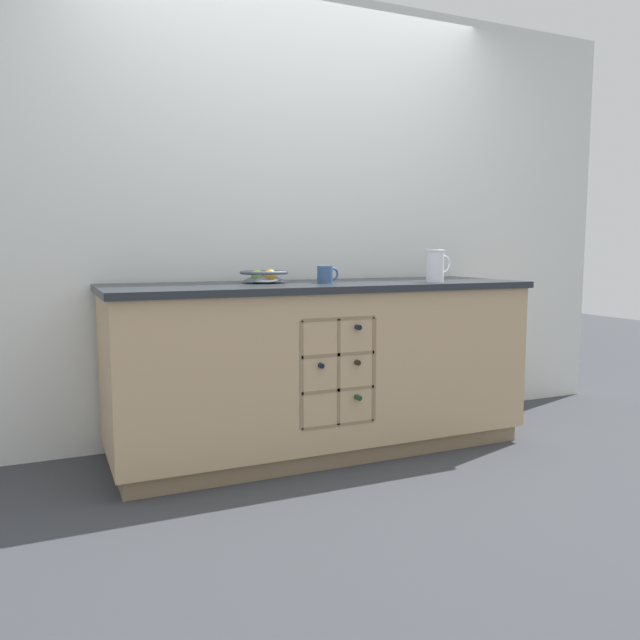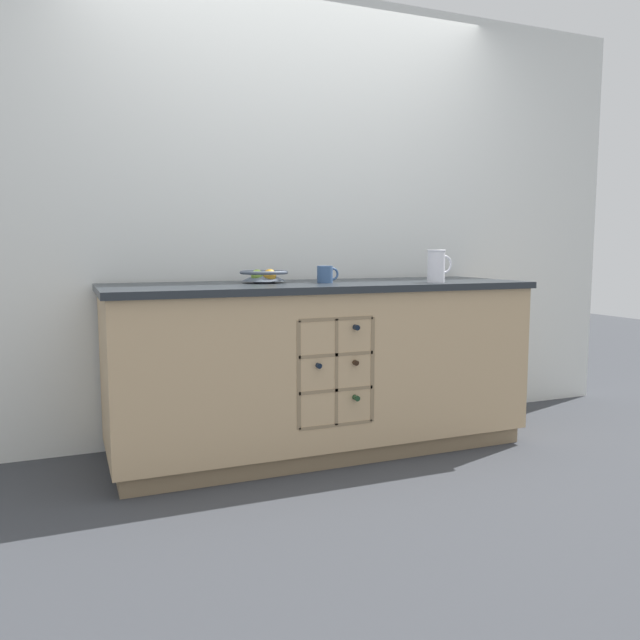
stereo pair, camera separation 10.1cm
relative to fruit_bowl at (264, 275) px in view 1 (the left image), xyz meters
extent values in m
plane|color=#383A3F|center=(0.28, -0.10, -0.95)|extent=(14.00, 14.00, 0.00)
cube|color=silver|center=(0.28, 0.32, 0.33)|extent=(4.61, 0.06, 2.55)
cube|color=#8B7354|center=(0.28, -0.10, -0.90)|extent=(2.15, 0.64, 0.09)
cube|color=tan|center=(0.28, -0.10, -0.47)|extent=(2.21, 0.70, 0.78)
cube|color=#23282D|center=(0.28, -0.10, -0.06)|extent=(2.25, 0.74, 0.03)
cube|color=#8B7354|center=(0.22, -0.35, -0.46)|extent=(0.39, 0.01, 0.52)
cube|color=#8B7354|center=(0.03, -0.40, -0.46)|extent=(0.02, 0.10, 0.52)
cube|color=#8B7354|center=(0.42, -0.40, -0.46)|extent=(0.02, 0.10, 0.52)
cube|color=#8B7354|center=(0.22, -0.40, -0.72)|extent=(0.39, 0.10, 0.02)
cube|color=#8B7354|center=(0.22, -0.40, -0.54)|extent=(0.39, 0.10, 0.02)
cube|color=#8B7354|center=(0.22, -0.40, -0.37)|extent=(0.39, 0.10, 0.02)
cube|color=#8B7354|center=(0.22, -0.40, -0.20)|extent=(0.39, 0.10, 0.02)
cube|color=#8B7354|center=(0.22, -0.40, -0.46)|extent=(0.02, 0.10, 0.52)
cylinder|color=#19381E|center=(0.32, -0.29, -0.59)|extent=(0.07, 0.21, 0.07)
cylinder|color=#19381E|center=(0.32, -0.44, -0.59)|extent=(0.03, 0.09, 0.03)
cylinder|color=black|center=(0.13, -0.30, -0.42)|extent=(0.07, 0.18, 0.07)
cylinder|color=black|center=(0.13, -0.43, -0.42)|extent=(0.03, 0.08, 0.03)
cylinder|color=black|center=(0.32, -0.29, -0.41)|extent=(0.07, 0.19, 0.07)
cylinder|color=black|center=(0.32, -0.43, -0.41)|extent=(0.03, 0.08, 0.03)
cylinder|color=black|center=(0.32, -0.28, -0.24)|extent=(0.07, 0.21, 0.07)
cylinder|color=black|center=(0.32, -0.43, -0.24)|extent=(0.03, 0.09, 0.03)
cylinder|color=#4C5666|center=(0.00, 0.01, -0.04)|extent=(0.11, 0.11, 0.01)
cone|color=#4C5666|center=(0.00, 0.01, 0.00)|extent=(0.23, 0.23, 0.05)
torus|color=#4C5666|center=(0.00, 0.01, 0.01)|extent=(0.26, 0.26, 0.02)
sphere|color=#7FA838|center=(-0.04, -0.02, 0.00)|extent=(0.06, 0.06, 0.06)
sphere|color=gold|center=(0.02, -0.05, 0.00)|extent=(0.07, 0.07, 0.07)
cylinder|color=white|center=(0.87, -0.30, 0.05)|extent=(0.09, 0.09, 0.17)
torus|color=white|center=(0.87, -0.30, 0.13)|extent=(0.10, 0.10, 0.01)
torus|color=white|center=(0.92, -0.30, 0.05)|extent=(0.10, 0.01, 0.10)
cylinder|color=#385684|center=(0.29, -0.13, 0.00)|extent=(0.08, 0.08, 0.09)
torus|color=#385684|center=(0.34, -0.13, 0.01)|extent=(0.07, 0.01, 0.07)
camera|label=1|loc=(-1.07, -3.12, 0.14)|focal=35.00mm
camera|label=2|loc=(-0.98, -3.16, 0.14)|focal=35.00mm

